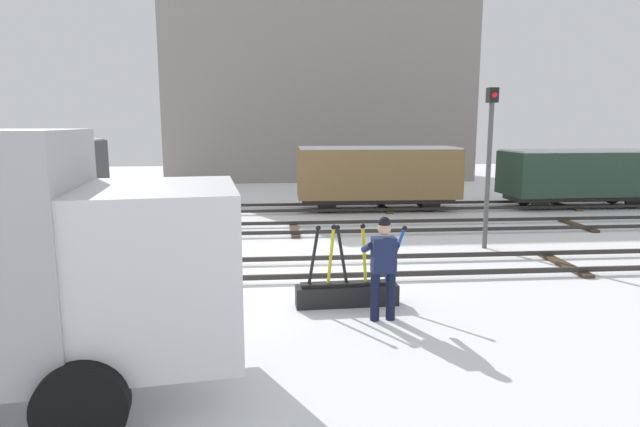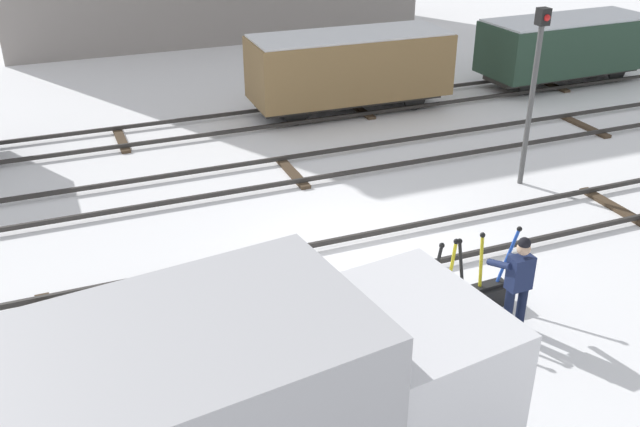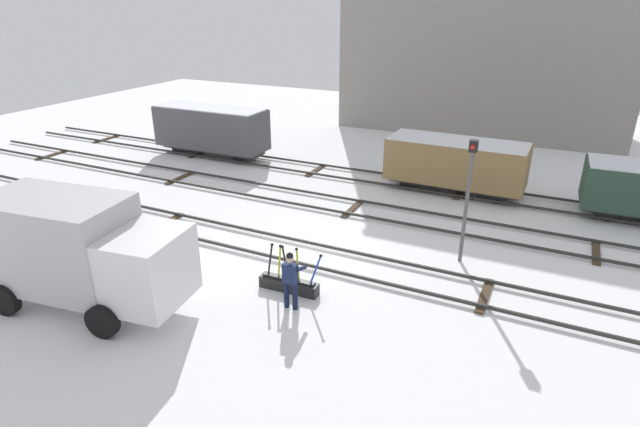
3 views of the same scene
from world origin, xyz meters
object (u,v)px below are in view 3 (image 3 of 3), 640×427
(freight_car_mid_siding, at_px, (456,163))
(freight_car_back_track, at_px, (211,128))
(rail_worker, at_px, (291,277))
(signal_post, at_px, (468,190))
(switch_lever_frame, at_px, (289,283))
(delivery_truck, at_px, (81,249))

(freight_car_mid_siding, distance_m, freight_car_back_track, 12.91)
(rail_worker, relative_size, freight_car_back_track, 0.28)
(rail_worker, height_order, signal_post, signal_post)
(rail_worker, distance_m, freight_car_back_track, 15.49)
(freight_car_back_track, bearing_deg, freight_car_mid_siding, -0.52)
(freight_car_back_track, bearing_deg, rail_worker, -46.04)
(rail_worker, distance_m, signal_post, 6.16)
(rail_worker, height_order, freight_car_mid_siding, freight_car_mid_siding)
(switch_lever_frame, height_order, rail_worker, rail_worker)
(signal_post, bearing_deg, rail_worker, -127.62)
(signal_post, distance_m, freight_car_mid_siding, 6.60)
(switch_lever_frame, xyz_separation_m, freight_car_back_track, (-10.37, 10.32, 1.24))
(freight_car_mid_siding, bearing_deg, freight_car_back_track, -178.79)
(switch_lever_frame, height_order, signal_post, signal_post)
(freight_car_mid_siding, bearing_deg, signal_post, -74.72)
(delivery_truck, bearing_deg, switch_lever_frame, 25.32)
(delivery_truck, xyz_separation_m, signal_post, (8.77, 6.99, 0.75))
(rail_worker, bearing_deg, delivery_truck, -158.61)
(switch_lever_frame, relative_size, delivery_truck, 0.34)
(rail_worker, bearing_deg, freight_car_mid_siding, 77.02)
(delivery_truck, relative_size, signal_post, 1.45)
(signal_post, height_order, freight_car_back_track, signal_post)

